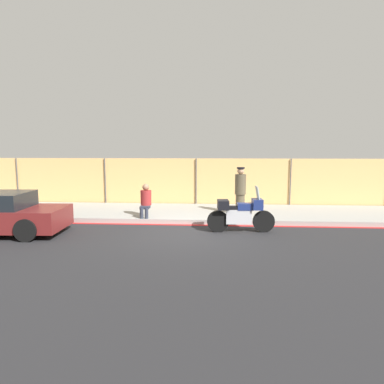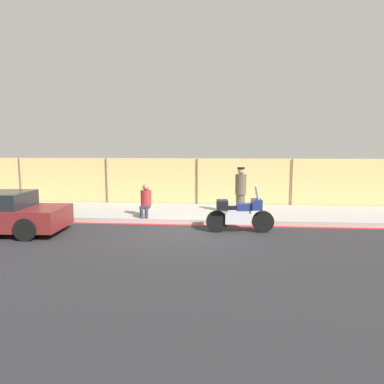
% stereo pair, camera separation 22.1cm
% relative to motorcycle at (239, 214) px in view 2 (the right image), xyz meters
% --- Properties ---
extents(ground_plane, '(120.00, 120.00, 0.00)m').
position_rel_motorcycle_xyz_m(ground_plane, '(-1.70, -0.39, -0.62)').
color(ground_plane, '#262628').
extents(sidewalk, '(31.66, 3.54, 0.17)m').
position_rel_motorcycle_xyz_m(sidewalk, '(-1.70, 2.75, -0.53)').
color(sidewalk, '#9E9E99').
rests_on(sidewalk, ground_plane).
extents(curb_paint_stripe, '(31.66, 0.18, 0.01)m').
position_rel_motorcycle_xyz_m(curb_paint_stripe, '(-1.70, 0.89, -0.61)').
color(curb_paint_stripe, red).
rests_on(curb_paint_stripe, ground_plane).
extents(storefront_fence, '(30.08, 0.17, 2.26)m').
position_rel_motorcycle_xyz_m(storefront_fence, '(-1.70, 4.60, 0.51)').
color(storefront_fence, '#E5B26B').
rests_on(storefront_fence, ground_plane).
extents(motorcycle, '(2.22, 0.58, 1.52)m').
position_rel_motorcycle_xyz_m(motorcycle, '(0.00, 0.00, 0.00)').
color(motorcycle, black).
rests_on(motorcycle, ground_plane).
extents(officer_standing, '(0.43, 0.43, 1.83)m').
position_rel_motorcycle_xyz_m(officer_standing, '(0.15, 2.22, 0.49)').
color(officer_standing, brown).
rests_on(officer_standing, sidewalk).
extents(person_seated_on_curb, '(0.40, 0.66, 1.24)m').
position_rel_motorcycle_xyz_m(person_seated_on_curb, '(-3.42, 1.42, 0.24)').
color(person_seated_on_curb, '#2D3342').
rests_on(person_seated_on_curb, sidewalk).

